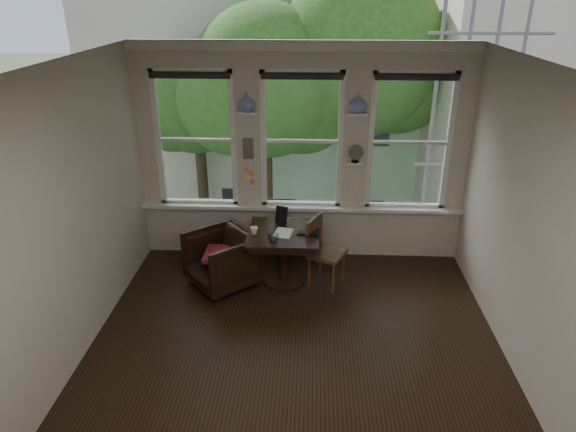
# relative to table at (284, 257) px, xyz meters

# --- Properties ---
(ground) EXTENTS (4.50, 4.50, 0.00)m
(ground) POSITION_rel_table_xyz_m (0.20, -1.36, -0.38)
(ground) COLOR black
(ground) RESTS_ON ground
(ceiling) EXTENTS (4.50, 4.50, 0.00)m
(ceiling) POSITION_rel_table_xyz_m (0.20, -1.36, 2.62)
(ceiling) COLOR silver
(ceiling) RESTS_ON ground
(wall_back) EXTENTS (4.50, 0.00, 4.50)m
(wall_back) POSITION_rel_table_xyz_m (0.20, 0.89, 1.12)
(wall_back) COLOR beige
(wall_back) RESTS_ON ground
(wall_front) EXTENTS (4.50, 0.00, 4.50)m
(wall_front) POSITION_rel_table_xyz_m (0.20, -3.61, 1.12)
(wall_front) COLOR beige
(wall_front) RESTS_ON ground
(wall_left) EXTENTS (0.00, 4.50, 4.50)m
(wall_left) POSITION_rel_table_xyz_m (-2.05, -1.36, 1.12)
(wall_left) COLOR beige
(wall_left) RESTS_ON ground
(wall_right) EXTENTS (0.00, 4.50, 4.50)m
(wall_right) POSITION_rel_table_xyz_m (2.45, -1.36, 1.12)
(wall_right) COLOR beige
(wall_right) RESTS_ON ground
(window_left) EXTENTS (1.10, 0.12, 1.90)m
(window_left) POSITION_rel_table_xyz_m (-1.25, 0.89, 1.32)
(window_left) COLOR white
(window_left) RESTS_ON ground
(window_center) EXTENTS (1.10, 0.12, 1.90)m
(window_center) POSITION_rel_table_xyz_m (0.20, 0.89, 1.32)
(window_center) COLOR white
(window_center) RESTS_ON ground
(window_right) EXTENTS (1.10, 0.12, 1.90)m
(window_right) POSITION_rel_table_xyz_m (1.65, 0.89, 1.32)
(window_right) COLOR white
(window_right) RESTS_ON ground
(shelf_left) EXTENTS (0.26, 0.16, 0.03)m
(shelf_left) POSITION_rel_table_xyz_m (-0.53, 0.79, 1.73)
(shelf_left) COLOR white
(shelf_left) RESTS_ON ground
(shelf_right) EXTENTS (0.26, 0.16, 0.03)m
(shelf_right) POSITION_rel_table_xyz_m (0.92, 0.79, 1.73)
(shelf_right) COLOR white
(shelf_right) RESTS_ON ground
(intercom) EXTENTS (0.14, 0.06, 0.28)m
(intercom) POSITION_rel_table_xyz_m (-0.53, 0.82, 1.23)
(intercom) COLOR #59544F
(intercom) RESTS_ON ground
(sticky_notes) EXTENTS (0.16, 0.01, 0.24)m
(sticky_notes) POSITION_rel_table_xyz_m (-0.53, 0.82, 0.88)
(sticky_notes) COLOR pink
(sticky_notes) RESTS_ON ground
(desk_fan) EXTENTS (0.20, 0.20, 0.24)m
(desk_fan) POSITION_rel_table_xyz_m (0.92, 0.77, 1.16)
(desk_fan) COLOR #59544F
(desk_fan) RESTS_ON ground
(vase_left) EXTENTS (0.24, 0.24, 0.25)m
(vase_left) POSITION_rel_table_xyz_m (-0.53, 0.79, 1.86)
(vase_left) COLOR silver
(vase_left) RESTS_ON shelf_left
(vase_right) EXTENTS (0.24, 0.24, 0.25)m
(vase_right) POSITION_rel_table_xyz_m (0.92, 0.79, 1.86)
(vase_right) COLOR silver
(vase_right) RESTS_ON shelf_right
(table) EXTENTS (0.90, 0.90, 0.75)m
(table) POSITION_rel_table_xyz_m (0.00, 0.00, 0.00)
(table) COLOR black
(table) RESTS_ON ground
(armchair_left) EXTENTS (1.14, 1.13, 0.74)m
(armchair_left) POSITION_rel_table_xyz_m (-0.79, -0.09, -0.00)
(armchair_left) COLOR black
(armchair_left) RESTS_ON ground
(cushion_red) EXTENTS (0.45, 0.45, 0.06)m
(cushion_red) POSITION_rel_table_xyz_m (-0.79, -0.09, 0.08)
(cushion_red) COLOR maroon
(cushion_red) RESTS_ON armchair_left
(side_chair_right) EXTENTS (0.56, 0.56, 0.92)m
(side_chair_right) POSITION_rel_table_xyz_m (0.56, -0.01, 0.09)
(side_chair_right) COLOR #3F2916
(side_chair_right) RESTS_ON ground
(laptop) EXTENTS (0.31, 0.22, 0.02)m
(laptop) POSITION_rel_table_xyz_m (0.32, -0.09, 0.39)
(laptop) COLOR black
(laptop) RESTS_ON table
(mug) EXTENTS (0.11, 0.11, 0.09)m
(mug) POSITION_rel_table_xyz_m (-0.37, -0.08, 0.42)
(mug) COLOR white
(mug) RESTS_ON table
(drinking_glass) EXTENTS (0.15, 0.15, 0.10)m
(drinking_glass) POSITION_rel_table_xyz_m (-0.11, -0.30, 0.43)
(drinking_glass) COLOR white
(drinking_glass) RESTS_ON table
(tablet) EXTENTS (0.18, 0.12, 0.22)m
(tablet) POSITION_rel_table_xyz_m (-0.05, 0.29, 0.48)
(tablet) COLOR black
(tablet) RESTS_ON table
(papers) EXTENTS (0.27, 0.34, 0.00)m
(papers) POSITION_rel_table_xyz_m (-0.00, -0.04, 0.38)
(papers) COLOR silver
(papers) RESTS_ON table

